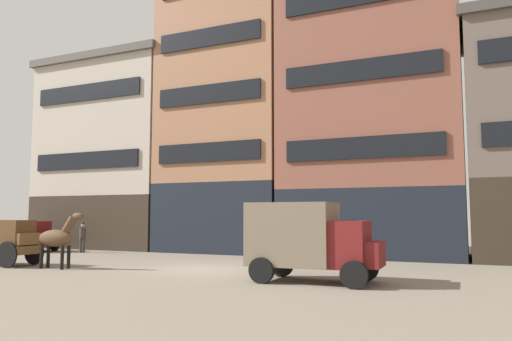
# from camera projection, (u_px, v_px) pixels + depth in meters

# --- Properties ---
(ground_plane) EXTENTS (120.00, 120.00, 0.00)m
(ground_plane) POSITION_uv_depth(u_px,v_px,m) (201.00, 269.00, 19.59)
(ground_plane) COLOR slate
(building_far_left) EXTENTS (10.37, 6.80, 12.92)m
(building_far_left) POSITION_uv_depth(u_px,v_px,m) (119.00, 154.00, 34.02)
(building_far_left) COLOR #33281E
(building_far_left) RESTS_ON ground_plane
(building_center_left) EXTENTS (8.31, 6.80, 18.08)m
(building_center_left) POSITION_uv_depth(u_px,v_px,m) (233.00, 106.00, 30.64)
(building_center_left) COLOR black
(building_center_left) RESTS_ON ground_plane
(building_center_right) EXTENTS (9.84, 6.80, 15.87)m
(building_center_right) POSITION_uv_depth(u_px,v_px,m) (372.00, 112.00, 27.03)
(building_center_right) COLOR black
(building_center_right) RESTS_ON ground_plane
(cargo_wagon) EXTENTS (2.94, 1.59, 1.98)m
(cargo_wagon) POSITION_uv_depth(u_px,v_px,m) (7.00, 239.00, 21.14)
(cargo_wagon) COLOR brown
(cargo_wagon) RESTS_ON ground_plane
(draft_horse) EXTENTS (2.35, 0.65, 2.30)m
(draft_horse) POSITION_uv_depth(u_px,v_px,m) (58.00, 238.00, 19.96)
(draft_horse) COLOR #513823
(draft_horse) RESTS_ON ground_plane
(delivery_truck_near) EXTENTS (4.37, 2.16, 2.62)m
(delivery_truck_near) POSITION_uv_depth(u_px,v_px,m) (309.00, 239.00, 16.04)
(delivery_truck_near) COLOR maroon
(delivery_truck_near) RESTS_ON ground_plane
(sedan_dark) EXTENTS (3.76, 1.99, 1.83)m
(sedan_dark) POSITION_uv_depth(u_px,v_px,m) (30.00, 236.00, 29.32)
(sedan_dark) COLOR maroon
(sedan_dark) RESTS_ON ground_plane
(pedestrian_officer) EXTENTS (0.42, 0.42, 1.79)m
(pedestrian_officer) POSITION_uv_depth(u_px,v_px,m) (83.00, 236.00, 28.23)
(pedestrian_officer) COLOR #38332D
(pedestrian_officer) RESTS_ON ground_plane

